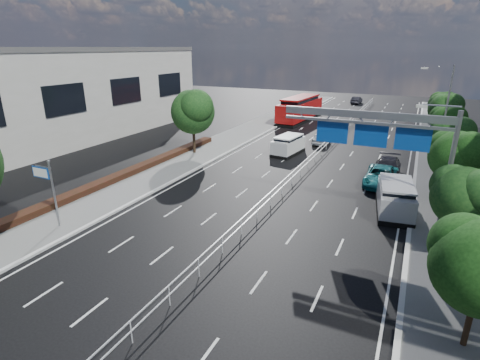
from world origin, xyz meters
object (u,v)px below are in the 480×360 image
at_px(near_car_dark, 357,100).
at_px(parked_car_teal, 381,176).
at_px(toilet_sign, 47,181).
at_px(silver_minivan, 395,198).
at_px(red_bus, 300,108).
at_px(overhead_gantry, 384,132).
at_px(white_minivan, 288,145).
at_px(pedestrian_a, 479,180).
at_px(pedestrian_b, 464,166).
at_px(near_car_silver, 322,138).
at_px(parked_car_dark, 387,168).

xyz_separation_m(near_car_dark, parked_car_teal, (9.29, -46.30, 0.04)).
distance_m(toilet_sign, silver_minivan, 22.07).
bearing_deg(red_bus, toilet_sign, -90.57).
relative_size(overhead_gantry, white_minivan, 2.18).
xyz_separation_m(red_bus, pedestrian_a, (20.90, -22.28, -0.92)).
relative_size(toilet_sign, overhead_gantry, 0.42).
height_order(silver_minivan, pedestrian_a, silver_minivan).
bearing_deg(pedestrian_a, pedestrian_b, -100.06).
height_order(near_car_dark, pedestrian_b, pedestrian_b).
bearing_deg(pedestrian_a, near_car_silver, -58.10).
distance_m(overhead_gantry, near_car_silver, 20.17).
relative_size(near_car_silver, silver_minivan, 0.77).
height_order(overhead_gantry, pedestrian_b, overhead_gantry).
relative_size(toilet_sign, near_car_dark, 1.06).
height_order(overhead_gantry, near_car_dark, overhead_gantry).
distance_m(white_minivan, parked_car_teal, 11.16).
height_order(white_minivan, pedestrian_b, white_minivan).
distance_m(red_bus, silver_minivan, 32.91).
bearing_deg(parked_car_teal, near_car_silver, 123.65).
distance_m(parked_car_dark, pedestrian_a, 6.73).
relative_size(silver_minivan, parked_car_dark, 1.03).
bearing_deg(pedestrian_b, silver_minivan, 69.77).
height_order(parked_car_dark, pedestrian_a, pedestrian_a).
bearing_deg(silver_minivan, parked_car_dark, 90.77).
bearing_deg(overhead_gantry, red_bus, 115.17).
relative_size(silver_minivan, parked_car_teal, 1.03).
xyz_separation_m(overhead_gantry, silver_minivan, (1.17, 1.24, -4.57)).
distance_m(red_bus, pedestrian_a, 30.56).
distance_m(near_car_silver, pedestrian_b, 15.22).
bearing_deg(overhead_gantry, parked_car_dark, 90.05).
height_order(toilet_sign, pedestrian_a, toilet_sign).
bearing_deg(pedestrian_a, parked_car_teal, -11.17).
relative_size(white_minivan, silver_minivan, 0.88).
xyz_separation_m(toilet_sign, parked_car_dark, (17.69, 19.00, -2.19)).
xyz_separation_m(toilet_sign, overhead_gantry, (17.69, 10.05, 2.66)).
relative_size(parked_car_teal, parked_car_dark, 1.00).
height_order(silver_minivan, parked_car_teal, silver_minivan).
bearing_deg(white_minivan, parked_car_dark, -9.81).
height_order(near_car_dark, silver_minivan, silver_minivan).
bearing_deg(red_bus, pedestrian_b, -39.05).
bearing_deg(toilet_sign, pedestrian_a, 36.60).
xyz_separation_m(parked_car_dark, pedestrian_a, (6.67, -0.92, 0.21)).
height_order(toilet_sign, overhead_gantry, overhead_gantry).
bearing_deg(parked_car_teal, silver_minivan, -74.99).
height_order(silver_minivan, parked_car_dark, silver_minivan).
height_order(toilet_sign, pedestrian_b, toilet_sign).
bearing_deg(pedestrian_b, white_minivan, 2.12).
bearing_deg(pedestrian_a, silver_minivan, 27.17).
height_order(white_minivan, near_car_silver, white_minivan).
height_order(overhead_gantry, silver_minivan, overhead_gantry).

